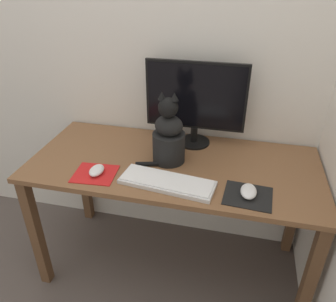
{
  "coord_description": "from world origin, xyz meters",
  "views": [
    {
      "loc": [
        0.28,
        -1.31,
        1.54
      ],
      "look_at": [
        -0.01,
        -0.09,
        0.81
      ],
      "focal_mm": 35.0,
      "sensor_mm": 36.0,
      "label": 1
    }
  ],
  "objects_px": {
    "computer_mouse_right": "(249,191)",
    "keyboard": "(167,182)",
    "monitor": "(195,101)",
    "cat": "(168,137)",
    "computer_mouse_left": "(97,170)"
  },
  "relations": [
    {
      "from": "monitor",
      "to": "keyboard",
      "type": "distance_m",
      "value": 0.46
    },
    {
      "from": "computer_mouse_right",
      "to": "keyboard",
      "type": "bearing_deg",
      "value": -179.72
    },
    {
      "from": "monitor",
      "to": "cat",
      "type": "distance_m",
      "value": 0.25
    },
    {
      "from": "keyboard",
      "to": "computer_mouse_left",
      "type": "distance_m",
      "value": 0.33
    },
    {
      "from": "monitor",
      "to": "computer_mouse_left",
      "type": "bearing_deg",
      "value": -133.65
    },
    {
      "from": "monitor",
      "to": "computer_mouse_right",
      "type": "relative_size",
      "value": 4.76
    },
    {
      "from": "monitor",
      "to": "computer_mouse_right",
      "type": "xyz_separation_m",
      "value": [
        0.29,
        -0.4,
        -0.22
      ]
    },
    {
      "from": "keyboard",
      "to": "computer_mouse_left",
      "type": "height_order",
      "value": "computer_mouse_left"
    },
    {
      "from": "monitor",
      "to": "keyboard",
      "type": "xyz_separation_m",
      "value": [
        -0.05,
        -0.4,
        -0.23
      ]
    },
    {
      "from": "computer_mouse_left",
      "to": "monitor",
      "type": "bearing_deg",
      "value": 46.35
    },
    {
      "from": "cat",
      "to": "computer_mouse_right",
      "type": "bearing_deg",
      "value": -21.35
    },
    {
      "from": "computer_mouse_right",
      "to": "computer_mouse_left",
      "type": "bearing_deg",
      "value": 179.94
    },
    {
      "from": "keyboard",
      "to": "computer_mouse_right",
      "type": "bearing_deg",
      "value": 7.28
    },
    {
      "from": "keyboard",
      "to": "computer_mouse_left",
      "type": "relative_size",
      "value": 4.48
    },
    {
      "from": "computer_mouse_left",
      "to": "cat",
      "type": "xyz_separation_m",
      "value": [
        0.29,
        0.19,
        0.11
      ]
    }
  ]
}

